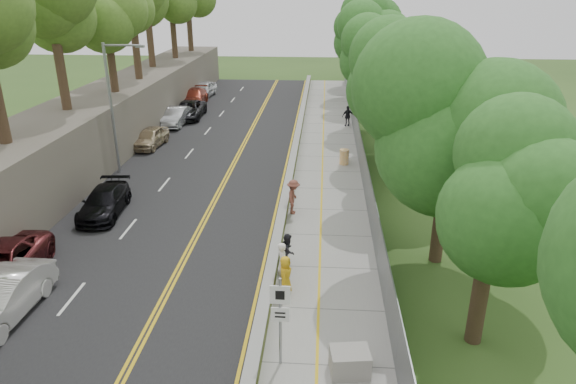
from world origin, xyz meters
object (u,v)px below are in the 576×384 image
object	(u,v)px
construction_barrel	(344,157)
car_1	(1,299)
streetlight	(114,100)
painter_0	(285,275)
car_2	(0,266)
signpost	(280,312)
concrete_block	(350,362)
person_far	(348,116)

from	to	relation	value
construction_barrel	car_1	distance (m)	21.84
streetlight	painter_0	size ratio (longest dim) A/B	5.14
car_2	construction_barrel	bearing A→B (deg)	42.42
car_1	streetlight	bearing A→B (deg)	96.52
car_2	signpost	bearing A→B (deg)	-24.31
signpost	concrete_block	size ratio (longest dim) A/B	2.60
construction_barrel	signpost	bearing A→B (deg)	-97.50
concrete_block	person_far	xyz separation A→B (m)	(1.00, 29.57, 0.46)
construction_barrel	car_2	distance (m)	20.98
person_far	car_1	bearing A→B (deg)	45.19
streetlight	concrete_block	size ratio (longest dim) A/B	6.72
construction_barrel	person_far	xyz separation A→B (m)	(0.58, 9.82, 0.35)
streetlight	car_2	bearing A→B (deg)	-90.12
streetlight	construction_barrel	size ratio (longest dim) A/B	7.96
car_2	streetlight	bearing A→B (deg)	84.55
construction_barrel	painter_0	size ratio (longest dim) A/B	0.65
concrete_block	painter_0	size ratio (longest dim) A/B	0.77
construction_barrel	streetlight	bearing A→B (deg)	-170.01
construction_barrel	car_2	xyz separation A→B (m)	(-14.10, -15.53, 0.24)
construction_barrel	concrete_block	xyz separation A→B (m)	(-0.42, -19.75, -0.11)
car_1	concrete_block	bearing A→B (deg)	-7.92
streetlight	car_1	bearing A→B (deg)	-84.56
construction_barrel	concrete_block	size ratio (longest dim) A/B	0.84
concrete_block	car_2	distance (m)	14.33
painter_0	person_far	distance (m)	25.51
car_2	person_far	bearing A→B (deg)	54.58
signpost	person_far	size ratio (longest dim) A/B	1.81
person_far	construction_barrel	bearing A→B (deg)	67.31
car_1	car_2	bearing A→B (deg)	124.06
painter_0	person_far	size ratio (longest dim) A/B	0.91
construction_barrel	painter_0	bearing A→B (deg)	-99.95
signpost	painter_0	size ratio (longest dim) A/B	1.99
car_2	car_1	bearing A→B (deg)	-62.34
car_2	person_far	distance (m)	29.30
construction_barrel	painter_0	world-z (taller)	painter_0
streetlight	car_2	distance (m)	13.60
car_1	person_far	bearing A→B (deg)	65.55
painter_0	construction_barrel	bearing A→B (deg)	-7.45
painter_0	person_far	xyz separation A→B (m)	(3.30, 25.30, 0.08)
signpost	car_1	size ratio (longest dim) A/B	0.65
car_2	painter_0	world-z (taller)	painter_0
car_2	person_far	world-z (taller)	person_far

